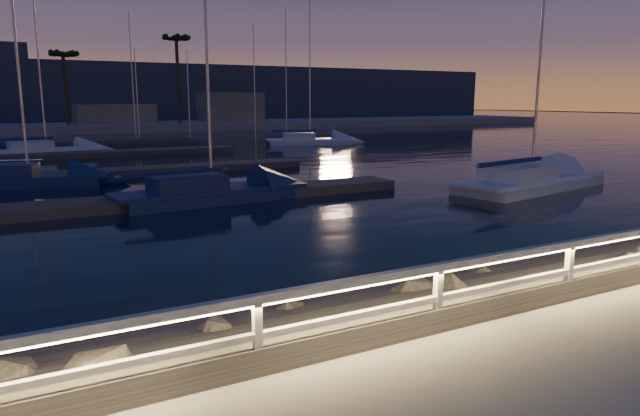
{
  "coord_description": "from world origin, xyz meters",
  "views": [
    {
      "loc": [
        -4.6,
        -6.52,
        3.52
      ],
      "look_at": [
        1.09,
        4.0,
        1.24
      ],
      "focal_mm": 32.0,
      "sensor_mm": 36.0,
      "label": 1
    }
  ],
  "objects_px": {
    "sailboat_c": "(207,192)",
    "sailboat_d": "(528,180)",
    "guard_rail": "(381,292)",
    "sailboat_l": "(308,140)",
    "sailboat_f": "(24,178)",
    "sailboat_k": "(43,151)"
  },
  "relations": [
    {
      "from": "sailboat_f",
      "to": "sailboat_c",
      "type": "bearing_deg",
      "value": -35.77
    },
    {
      "from": "guard_rail",
      "to": "sailboat_c",
      "type": "relative_size",
      "value": 3.27
    },
    {
      "from": "guard_rail",
      "to": "sailboat_l",
      "type": "xyz_separation_m",
      "value": [
        19.86,
        41.05,
        -0.97
      ]
    },
    {
      "from": "guard_rail",
      "to": "sailboat_l",
      "type": "bearing_deg",
      "value": 64.18
    },
    {
      "from": "sailboat_c",
      "to": "sailboat_f",
      "type": "xyz_separation_m",
      "value": [
        -6.46,
        8.15,
        -0.01
      ]
    },
    {
      "from": "guard_rail",
      "to": "sailboat_f",
      "type": "height_order",
      "value": "sailboat_f"
    },
    {
      "from": "sailboat_k",
      "to": "sailboat_f",
      "type": "bearing_deg",
      "value": -104.35
    },
    {
      "from": "guard_rail",
      "to": "sailboat_c",
      "type": "bearing_deg",
      "value": 81.71
    },
    {
      "from": "guard_rail",
      "to": "sailboat_k",
      "type": "bearing_deg",
      "value": 93.56
    },
    {
      "from": "guard_rail",
      "to": "sailboat_c",
      "type": "xyz_separation_m",
      "value": [
        2.32,
        15.9,
        -0.95
      ]
    },
    {
      "from": "guard_rail",
      "to": "sailboat_l",
      "type": "height_order",
      "value": "sailboat_l"
    },
    {
      "from": "sailboat_c",
      "to": "sailboat_l",
      "type": "bearing_deg",
      "value": 49.84
    },
    {
      "from": "sailboat_c",
      "to": "sailboat_d",
      "type": "height_order",
      "value": "sailboat_d"
    },
    {
      "from": "sailboat_d",
      "to": "sailboat_k",
      "type": "height_order",
      "value": "sailboat_d"
    },
    {
      "from": "sailboat_d",
      "to": "sailboat_l",
      "type": "height_order",
      "value": "sailboat_d"
    },
    {
      "from": "sailboat_l",
      "to": "sailboat_d",
      "type": "bearing_deg",
      "value": -76.77
    },
    {
      "from": "sailboat_k",
      "to": "sailboat_d",
      "type": "bearing_deg",
      "value": -64.73
    },
    {
      "from": "guard_rail",
      "to": "sailboat_c",
      "type": "height_order",
      "value": "sailboat_c"
    },
    {
      "from": "guard_rail",
      "to": "sailboat_d",
      "type": "bearing_deg",
      "value": 35.97
    },
    {
      "from": "guard_rail",
      "to": "sailboat_d",
      "type": "height_order",
      "value": "sailboat_d"
    },
    {
      "from": "guard_rail",
      "to": "sailboat_k",
      "type": "xyz_separation_m",
      "value": [
        -2.5,
        40.23,
        -0.95
      ]
    },
    {
      "from": "guard_rail",
      "to": "sailboat_l",
      "type": "relative_size",
      "value": 3.23
    }
  ]
}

